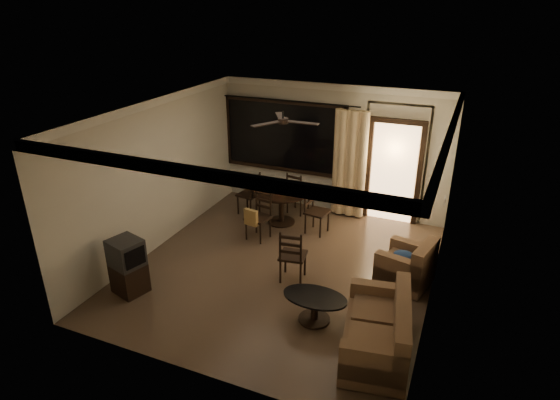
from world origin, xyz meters
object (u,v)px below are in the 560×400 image
at_px(coffee_table, 315,304).
at_px(armchair, 408,267).
at_px(tv_cabinet, 128,266).
at_px(sofa, 380,333).
at_px(dining_chair_north, 298,200).
at_px(dining_chair_east, 316,220).
at_px(dining_chair_south, 258,225).
at_px(dining_table, 282,198).
at_px(dining_chair_west, 249,202).
at_px(side_chair, 293,265).

bearing_deg(coffee_table, armchair, 53.61).
bearing_deg(tv_cabinet, sofa, 18.08).
relative_size(dining_chair_north, tv_cabinet, 1.02).
relative_size(dining_chair_east, tv_cabinet, 1.02).
relative_size(dining_chair_south, dining_chair_north, 1.00).
height_order(dining_chair_south, dining_chair_north, same).
distance_m(dining_table, coffee_table, 3.33).
distance_m(dining_chair_north, tv_cabinet, 4.16).
height_order(dining_chair_north, armchair, dining_chair_north).
bearing_deg(dining_chair_west, coffee_table, 50.22).
xyz_separation_m(dining_chair_west, sofa, (3.56, -3.30, 0.05)).
relative_size(dining_chair_south, coffee_table, 0.99).
relative_size(dining_chair_west, dining_chair_east, 1.00).
height_order(dining_chair_west, armchair, dining_chair_west).
xyz_separation_m(sofa, armchair, (0.08, 1.83, 0.00)).
height_order(dining_chair_south, sofa, dining_chair_south).
xyz_separation_m(dining_chair_east, dining_chair_south, (-0.97, -0.70, 0.02)).
xyz_separation_m(dining_table, coffee_table, (1.71, -2.84, -0.29)).
bearing_deg(dining_table, sofa, -49.10).
distance_m(sofa, side_chair, 2.11).
xyz_separation_m(dining_chair_west, armchair, (3.65, -1.47, 0.05)).
relative_size(dining_table, dining_chair_west, 1.22).
distance_m(dining_chair_north, coffee_table, 3.80).
bearing_deg(dining_chair_east, dining_table, 89.92).
relative_size(dining_chair_north, armchair, 1.00).
bearing_deg(side_chair, tv_cabinet, 22.16).
distance_m(dining_chair_west, tv_cabinet, 3.46).
xyz_separation_m(dining_chair_east, sofa, (1.91, -3.02, 0.05)).
height_order(armchair, side_chair, side_chair).
bearing_deg(dining_chair_south, side_chair, -33.59).
height_order(dining_table, dining_chair_west, dining_chair_west).
height_order(tv_cabinet, side_chair, side_chair).
relative_size(dining_chair_north, coffee_table, 0.99).
relative_size(dining_chair_west, armchair, 1.00).
bearing_deg(dining_chair_north, dining_table, 87.67).
xyz_separation_m(tv_cabinet, armchair, (4.10, 1.96, -0.14)).
distance_m(dining_chair_west, side_chair, 2.78).
relative_size(sofa, side_chair, 1.71).
bearing_deg(dining_table, dining_chair_east, -9.86).
bearing_deg(tv_cabinet, side_chair, 46.56).
height_order(dining_chair_west, dining_chair_south, same).
height_order(dining_chair_north, side_chair, side_chair).
relative_size(dining_chair_east, side_chair, 0.99).
height_order(dining_chair_south, side_chair, side_chair).
bearing_deg(coffee_table, dining_table, 121.12).
bearing_deg(dining_chair_east, side_chair, -164.09).
bearing_deg(dining_chair_south, tv_cabinet, -105.15).
relative_size(dining_table, dining_chair_north, 1.22).
height_order(dining_chair_east, side_chair, side_chair).
height_order(dining_chair_east, dining_chair_north, same).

